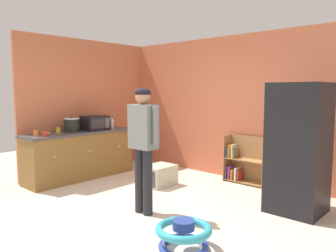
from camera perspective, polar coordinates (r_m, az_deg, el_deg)
name	(u,v)px	position (r m, az deg, el deg)	size (l,w,h in m)	color
ground_plane	(149,209)	(4.86, -3.35, -14.06)	(12.00, 12.00, 0.00)	beige
back_wall	(237,108)	(6.41, 11.68, 3.08)	(5.20, 0.06, 2.70)	#C96947
left_side_wall	(88,106)	(7.13, -13.60, 3.33)	(0.06, 2.99, 2.70)	#C76C47
kitchen_counter	(80,155)	(6.61, -14.83, -4.76)	(0.65, 2.14, 0.90)	brown
refrigerator	(298,148)	(4.88, 21.40, -3.56)	(0.73, 0.68, 1.78)	black
bookshelf	(244,163)	(6.25, 12.88, -6.14)	(0.80, 0.28, 0.85)	#AC7B47
standing_person	(143,138)	(4.47, -4.26, -2.14)	(0.57, 0.22, 1.71)	#25262A
baby_walker	(184,235)	(3.70, 2.68, -18.13)	(0.60, 0.60, 0.32)	#2B46B6
pet_carrier	(159,175)	(5.95, -1.51, -8.45)	(0.42, 0.55, 0.36)	beige
microwave	(95,123)	(6.70, -12.42, 0.53)	(0.37, 0.48, 0.28)	black
crock_pot	(72,125)	(6.50, -16.14, 0.19)	(0.29, 0.29, 0.29)	black
banana_bunch	(46,133)	(6.20, -20.10, -1.18)	(0.15, 0.16, 0.04)	gold
clear_bottle	(112,124)	(6.90, -9.55, 0.41)	(0.07, 0.07, 0.25)	silver
yellow_cup	(58,130)	(6.49, -18.27, -0.63)	(0.08, 0.08, 0.10)	yellow
orange_cup	(36,133)	(6.09, -21.65, -1.18)	(0.08, 0.08, 0.10)	orange
red_cup	(45,134)	(5.96, -20.35, -1.28)	(0.08, 0.08, 0.10)	red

